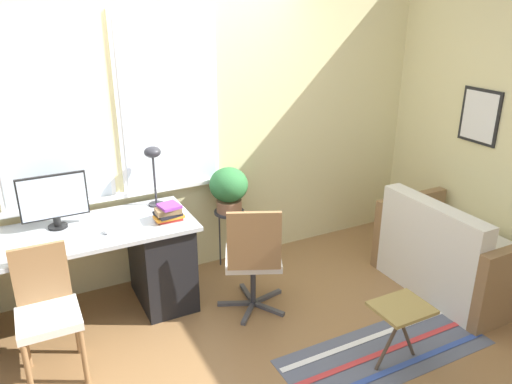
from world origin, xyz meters
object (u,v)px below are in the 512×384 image
keyboard (66,242)px  desk_lamp (153,160)px  plant_stand (229,218)px  book_stack (169,213)px  office_chair_swivel (253,257)px  mouse (106,231)px  folding_stool (401,313)px  couch_loveseat (451,257)px  monitor (54,200)px  desk_chair_wooden (47,309)px  potted_plant (229,188)px

keyboard → desk_lamp: 0.93m
desk_lamp → plant_stand: size_ratio=0.85×
book_stack → office_chair_swivel: bearing=-34.1°
mouse → plant_stand: size_ratio=0.12×
office_chair_swivel → folding_stool: 1.16m
plant_stand → folding_stool: (0.48, -1.68, -0.11)m
keyboard → couch_loveseat: couch_loveseat is taller
monitor → desk_chair_wooden: bearing=-106.3°
keyboard → plant_stand: 1.47m
monitor → mouse: bearing=-42.3°
mouse → plant_stand: mouse is taller
desk_chair_wooden → couch_loveseat: 3.18m
desk_lamp → monitor: bearing=-173.8°
keyboard → folding_stool: keyboard is taller
book_stack → couch_loveseat: bearing=-20.5°
desk_chair_wooden → office_chair_swivel: size_ratio=0.94×
office_chair_swivel → potted_plant: size_ratio=2.31×
desk_chair_wooden → potted_plant: (1.60, 0.68, 0.32)m
folding_stool → desk_chair_wooden: bearing=154.5°
desk_chair_wooden → couch_loveseat: bearing=-7.4°
monitor → keyboard: monitor is taller
desk_lamp → mouse: bearing=-143.3°
keyboard → desk_chair_wooden: 0.48m
monitor → desk_chair_wooden: (-0.18, -0.62, -0.50)m
potted_plant → keyboard: bearing=-165.5°
mouse → desk_lamp: (0.48, 0.35, 0.37)m
desk_lamp → folding_stool: bearing=-56.5°
keyboard → mouse: mouse is taller
mouse → desk_chair_wooden: desk_chair_wooden is taller
mouse → desk_lamp: size_ratio=0.14×
desk_lamp → potted_plant: desk_lamp is taller
book_stack → potted_plant: 0.72m
monitor → desk_lamp: size_ratio=0.97×
office_chair_swivel → potted_plant: bearing=-74.4°
book_stack → desk_chair_wooden: (-0.95, -0.36, -0.34)m
couch_loveseat → potted_plant: (-1.55, 1.14, 0.51)m
monitor → folding_stool: monitor is taller
book_stack → keyboard: bearing=-177.0°
office_chair_swivel → book_stack: bearing=-9.5°
desk_chair_wooden → plant_stand: size_ratio=1.51×
monitor → keyboard: (0.02, -0.30, -0.21)m
office_chair_swivel → folding_stool: (0.59, -0.99, -0.08)m
potted_plant → office_chair_swivel: bearing=-98.9°
mouse → couch_loveseat: bearing=-16.9°
monitor → office_chair_swivel: 1.53m
desk_lamp → desk_chair_wooden: desk_lamp is taller
monitor → keyboard: bearing=-86.7°
monitor → desk_chair_wooden: 0.82m
couch_loveseat → desk_lamp: bearing=62.0°
monitor → potted_plant: bearing=2.6°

